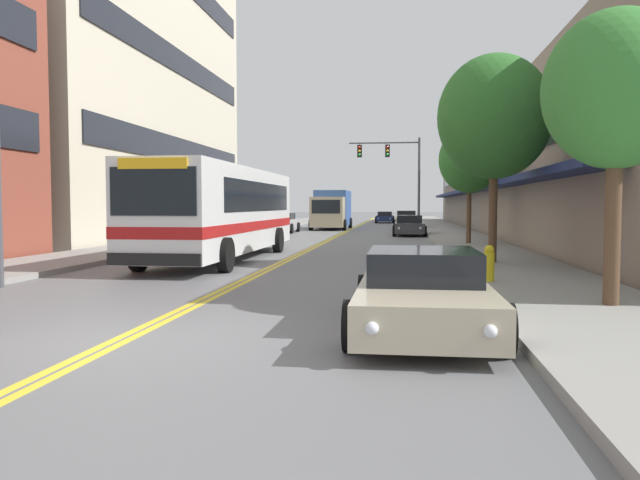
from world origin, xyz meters
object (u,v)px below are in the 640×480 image
at_px(street_tree_right_far, 470,160).
at_px(car_navy_moving_lead, 385,217).
at_px(car_dark_grey_parked_right_mid, 409,226).
at_px(box_truck, 332,209).
at_px(car_beige_parked_right_far, 406,220).
at_px(fire_hydrant, 489,263).
at_px(car_champagne_parked_right_foreground, 423,293).
at_px(street_tree_right_mid, 494,117).
at_px(car_charcoal_parked_left_near, 258,228).
at_px(traffic_signal_mast, 396,165).
at_px(city_bus, 224,208).
at_px(street_lamp_left_near, 10,88).
at_px(car_silver_parked_left_far, 281,223).
at_px(street_tree_right_near, 616,91).

bearing_deg(street_tree_right_far, car_navy_moving_lead, 97.32).
bearing_deg(car_navy_moving_lead, car_dark_grey_parked_right_mid, -85.37).
bearing_deg(box_truck, car_dark_grey_parked_right_mid, -58.79).
height_order(car_beige_parked_right_far, street_tree_right_far, street_tree_right_far).
distance_m(car_beige_parked_right_far, fire_hydrant, 36.60).
distance_m(car_champagne_parked_right_foreground, box_truck, 39.96).
bearing_deg(car_beige_parked_right_far, street_tree_right_mid, -85.64).
bearing_deg(car_charcoal_parked_left_near, fire_hydrant, -63.54).
bearing_deg(car_beige_parked_right_far, traffic_signal_mast, -100.95).
relative_size(car_beige_parked_right_far, fire_hydrant, 5.13).
height_order(city_bus, box_truck, city_bus).
relative_size(car_beige_parked_right_far, street_tree_right_mid, 0.68).
height_order(car_beige_parked_right_far, street_lamp_left_near, street_lamp_left_near).
relative_size(car_champagne_parked_right_foreground, street_lamp_left_near, 0.64).
height_order(car_dark_grey_parked_right_mid, street_lamp_left_near, street_lamp_left_near).
bearing_deg(city_bus, car_dark_grey_parked_right_mid, 69.29).
distance_m(car_silver_parked_left_far, traffic_signal_mast, 9.96).
bearing_deg(car_beige_parked_right_far, street_tree_right_near, -85.25).
bearing_deg(traffic_signal_mast, car_navy_moving_lead, 93.74).
bearing_deg(fire_hydrant, car_champagne_parked_right_foreground, -108.04).
distance_m(city_bus, car_dark_grey_parked_right_mid, 19.07).
relative_size(car_navy_moving_lead, fire_hydrant, 5.87).
relative_size(box_truck, street_tree_right_near, 1.47).
bearing_deg(box_truck, car_silver_parked_left_far, -112.39).
xyz_separation_m(street_lamp_left_near, street_tree_right_mid, (11.64, 6.37, 0.01)).
xyz_separation_m(car_charcoal_parked_left_near, box_truck, (2.72, 13.86, 0.99)).
relative_size(car_champagne_parked_right_foreground, street_tree_right_near, 0.95).
bearing_deg(car_charcoal_parked_left_near, street_tree_right_far, -27.59).
bearing_deg(street_tree_right_near, street_tree_right_far, 91.95).
distance_m(car_charcoal_parked_left_near, box_truck, 14.16).
bearing_deg(car_beige_parked_right_far, fire_hydrant, -87.44).
bearing_deg(city_bus, box_truck, 88.43).
relative_size(car_charcoal_parked_left_near, car_beige_parked_right_far, 1.15).
height_order(car_champagne_parked_right_foreground, street_tree_right_far, street_tree_right_far).
bearing_deg(street_lamp_left_near, car_beige_parked_right_far, 76.33).
xyz_separation_m(street_lamp_left_near, street_tree_right_far, (11.93, 16.04, -0.60)).
xyz_separation_m(car_charcoal_parked_left_near, street_tree_right_far, (11.28, -5.89, 3.41)).
bearing_deg(car_dark_grey_parked_right_mid, car_champagne_parked_right_foreground, -90.28).
xyz_separation_m(street_tree_right_near, street_tree_right_mid, (-0.90, 8.17, 0.70)).
distance_m(street_tree_right_near, fire_hydrant, 4.91).
distance_m(car_beige_parked_right_far, car_navy_moving_lead, 15.90).
xyz_separation_m(car_dark_grey_parked_right_mid, traffic_signal_mast, (-0.94, 7.72, 4.27)).
distance_m(car_dark_grey_parked_right_mid, box_truck, 11.57).
distance_m(car_silver_parked_left_far, street_tree_right_far, 17.61).
bearing_deg(car_silver_parked_left_far, street_tree_right_near, -68.89).
bearing_deg(fire_hydrant, box_truck, 102.31).
height_order(car_silver_parked_left_far, street_tree_right_near, street_tree_right_near).
xyz_separation_m(car_navy_moving_lead, street_tree_right_near, (5.45, -55.52, 3.32)).
distance_m(city_bus, box_truck, 27.68).
xyz_separation_m(car_dark_grey_parked_right_mid, car_navy_moving_lead, (-2.25, 27.79, -0.02)).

